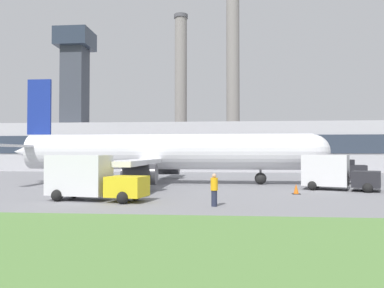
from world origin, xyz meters
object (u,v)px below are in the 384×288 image
at_px(pushback_tug, 348,173).
at_px(ground_crew_person, 214,190).
at_px(fuel_truck, 90,179).
at_px(airplane, 163,152).
at_px(baggage_truck, 335,173).

xyz_separation_m(pushback_tug, ground_crew_person, (-11.87, -15.83, -0.10)).
distance_m(fuel_truck, ground_crew_person, 7.74).
bearing_deg(pushback_tug, ground_crew_person, -126.87).
bearing_deg(ground_crew_person, fuel_truck, 166.33).
relative_size(airplane, baggage_truck, 4.96).
bearing_deg(pushback_tug, baggage_truck, -115.40).
bearing_deg(fuel_truck, airplane, 79.49).
height_order(baggage_truck, fuel_truck, fuel_truck).
distance_m(baggage_truck, fuel_truck, 18.33).
height_order(airplane, pushback_tug, airplane).
distance_m(pushback_tug, ground_crew_person, 19.78).
xyz_separation_m(baggage_truck, ground_crew_person, (-9.00, -9.79, -0.42)).
bearing_deg(baggage_truck, fuel_truck, -154.24).
bearing_deg(fuel_truck, baggage_truck, 25.76).
relative_size(pushback_tug, fuel_truck, 0.55).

